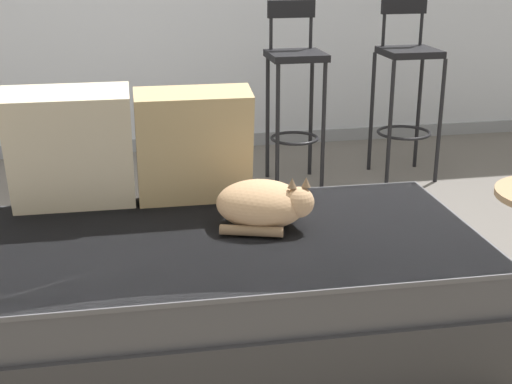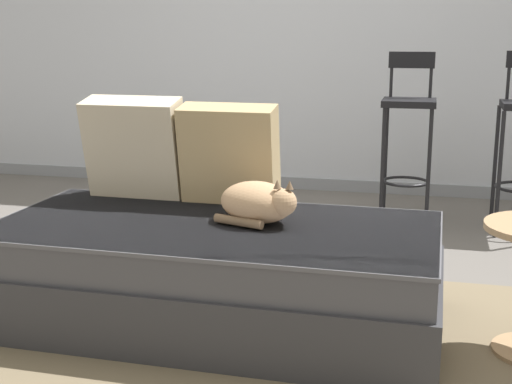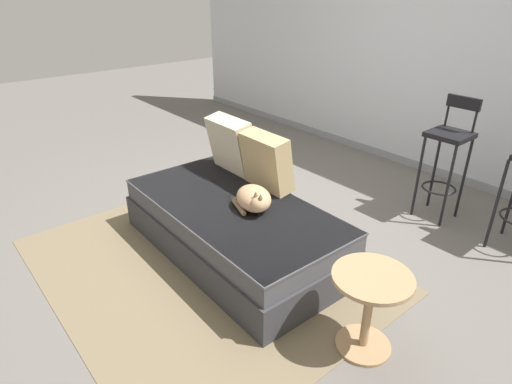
% 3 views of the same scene
% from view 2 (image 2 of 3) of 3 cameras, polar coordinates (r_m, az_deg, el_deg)
% --- Properties ---
extents(ground_plane, '(16.00, 16.00, 0.00)m').
position_cam_2_polar(ground_plane, '(3.42, -1.26, -7.67)').
color(ground_plane, '#66605B').
rests_on(ground_plane, ground).
extents(wall_back_panel, '(8.00, 0.10, 2.60)m').
position_cam_2_polar(wall_back_panel, '(5.41, 5.00, 13.88)').
color(wall_back_panel, silver).
rests_on(wall_back_panel, ground).
extents(wall_baseboard_trim, '(8.00, 0.02, 0.09)m').
position_cam_2_polar(wall_baseboard_trim, '(5.47, 4.66, 0.65)').
color(wall_baseboard_trim, gray).
rests_on(wall_baseboard_trim, ground).
extents(area_rug, '(2.53, 2.03, 0.01)m').
position_cam_2_polar(area_rug, '(2.80, -5.05, -12.45)').
color(area_rug, '#75664C').
rests_on(area_rug, ground).
extents(couch, '(1.85, 0.96, 0.42)m').
position_cam_2_polar(couch, '(2.98, -3.28, -6.40)').
color(couch, '#353539').
rests_on(couch, ground).
extents(throw_pillow_corner, '(0.46, 0.26, 0.48)m').
position_cam_2_polar(throw_pillow_corner, '(3.38, -9.63, 3.55)').
color(throw_pillow_corner, beige).
rests_on(throw_pillow_corner, couch).
extents(throw_pillow_middle, '(0.44, 0.23, 0.45)m').
position_cam_2_polar(throw_pillow_middle, '(3.22, -2.16, 3.08)').
color(throw_pillow_middle, tan).
rests_on(throw_pillow_middle, couch).
extents(cat, '(0.38, 0.33, 0.20)m').
position_cam_2_polar(cat, '(2.91, 0.24, -0.84)').
color(cat, tan).
rests_on(cat, couch).
extents(bar_stool_near_window, '(0.32, 0.32, 1.07)m').
position_cam_2_polar(bar_stool_near_window, '(4.48, 12.08, 5.23)').
color(bar_stool_near_window, black).
rests_on(bar_stool_near_window, ground).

